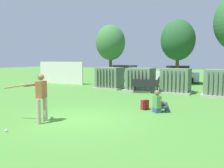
% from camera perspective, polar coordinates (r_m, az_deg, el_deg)
% --- Properties ---
extents(ground_plane, '(96.00, 96.00, 0.00)m').
position_cam_1_polar(ground_plane, '(9.45, -7.92, -8.07)').
color(ground_plane, '#478433').
extents(fence_panel, '(4.80, 0.12, 2.00)m').
position_cam_1_polar(fence_panel, '(23.17, -11.71, 2.58)').
color(fence_panel, beige).
rests_on(fence_panel, ground).
extents(transformer_west, '(2.10, 1.70, 1.62)m').
position_cam_1_polar(transformer_west, '(18.84, -0.61, 1.34)').
color(transformer_west, '#9E9B93').
rests_on(transformer_west, ground).
extents(transformer_mid_west, '(2.10, 1.70, 1.62)m').
position_cam_1_polar(transformer_mid_west, '(17.52, 6.53, 0.96)').
color(transformer_mid_west, '#9E9B93').
rests_on(transformer_mid_west, ground).
extents(transformer_mid_east, '(2.10, 1.70, 1.62)m').
position_cam_1_polar(transformer_mid_east, '(16.91, 14.45, 0.64)').
color(transformer_mid_east, '#9E9B93').
rests_on(transformer_mid_east, ground).
extents(transformer_east, '(2.10, 1.70, 1.62)m').
position_cam_1_polar(transformer_east, '(16.33, 23.68, 0.16)').
color(transformer_east, '#9E9B93').
rests_on(transformer_east, ground).
extents(park_bench, '(1.84, 0.64, 0.92)m').
position_cam_1_polar(park_bench, '(16.44, 7.70, -0.25)').
color(park_bench, black).
rests_on(park_bench, ground).
extents(batter, '(1.60, 0.77, 1.74)m').
position_cam_1_polar(batter, '(9.14, -16.24, -2.49)').
color(batter, tan).
rests_on(batter, ground).
extents(sports_ball, '(0.09, 0.09, 0.09)m').
position_cam_1_polar(sports_ball, '(8.48, -23.21, -9.80)').
color(sports_ball, white).
rests_on(sports_ball, ground).
extents(seated_spectator, '(0.73, 0.75, 0.96)m').
position_cam_1_polar(seated_spectator, '(10.67, 10.77, -4.45)').
color(seated_spectator, '#384C75').
rests_on(seated_spectator, ground).
extents(backpack, '(0.37, 0.38, 0.44)m').
position_cam_1_polar(backpack, '(11.16, 7.59, -4.79)').
color(backpack, maroon).
rests_on(backpack, ground).
extents(tree_left, '(2.95, 2.95, 5.64)m').
position_cam_1_polar(tree_left, '(25.15, -0.34, 9.49)').
color(tree_left, '#4C3828').
rests_on(tree_left, ground).
extents(tree_center_left, '(2.94, 2.94, 5.62)m').
position_cam_1_polar(tree_center_left, '(22.42, 14.92, 9.71)').
color(tree_center_left, '#4C3828').
rests_on(tree_center_left, ground).
extents(parked_car_leftmost, '(4.25, 2.02, 1.62)m').
position_cam_1_polar(parked_car_leftmost, '(25.63, 2.76, 2.44)').
color(parked_car_leftmost, '#B2B2B7').
rests_on(parked_car_leftmost, ground).
extents(parked_car_left_of_center, '(4.39, 2.33, 1.62)m').
position_cam_1_polar(parked_car_left_of_center, '(24.59, 14.69, 2.12)').
color(parked_car_left_of_center, silver).
rests_on(parked_car_left_of_center, ground).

